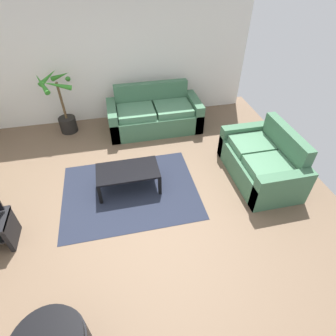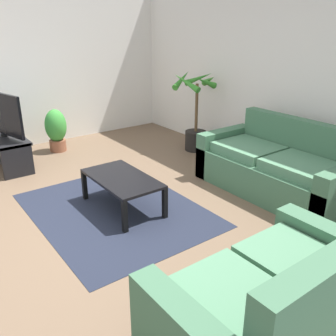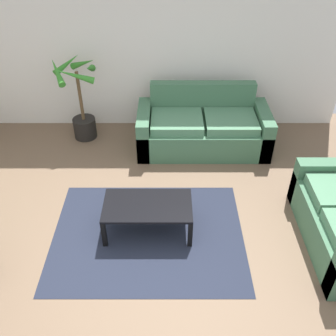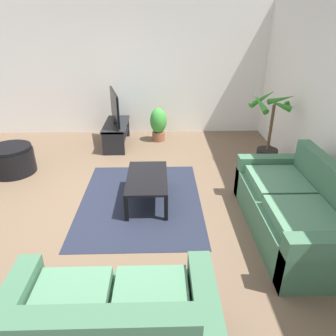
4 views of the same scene
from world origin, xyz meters
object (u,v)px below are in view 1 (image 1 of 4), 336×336
(coffee_table, at_px, (128,172))
(couch_main, at_px, (154,116))
(potted_palm, at_px, (63,109))
(couch_loveseat, at_px, (262,162))

(coffee_table, bearing_deg, couch_main, 66.84)
(couch_main, relative_size, potted_palm, 1.50)
(coffee_table, height_order, potted_palm, potted_palm)
(couch_main, height_order, couch_loveseat, same)
(couch_main, bearing_deg, couch_loveseat, -52.38)
(coffee_table, bearing_deg, potted_palm, 118.49)
(couch_loveseat, xyz_separation_m, coffee_table, (-2.27, 0.19, 0.04))
(potted_palm, bearing_deg, coffee_table, -61.51)
(couch_main, xyz_separation_m, coffee_table, (-0.76, -1.77, 0.04))
(coffee_table, distance_m, potted_palm, 2.31)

